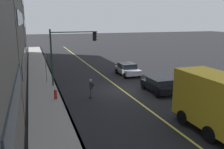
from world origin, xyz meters
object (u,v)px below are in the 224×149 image
(car_black, at_px, (159,85))
(car_silver, at_px, (127,69))
(traffic_light_mast, at_px, (70,47))
(street_sign_post, at_px, (46,66))
(truck_yellow, at_px, (222,106))
(pedestrian_with_backpack, at_px, (91,87))
(fire_hydrant, at_px, (56,95))

(car_black, relative_size, car_silver, 0.98)
(traffic_light_mast, xyz_separation_m, street_sign_post, (1.53, 2.30, -2.02))
(car_black, relative_size, truck_yellow, 0.57)
(truck_yellow, bearing_deg, pedestrian_with_backpack, 31.01)
(car_black, xyz_separation_m, street_sign_post, (6.54, 9.38, 1.15))
(pedestrian_with_backpack, distance_m, street_sign_post, 6.94)
(car_silver, distance_m, traffic_light_mast, 8.07)
(car_black, xyz_separation_m, truck_yellow, (-8.31, 0.93, 1.06))
(pedestrian_with_backpack, distance_m, fire_hydrant, 2.94)
(car_black, xyz_separation_m, car_silver, (7.26, -0.01, 0.03))
(car_silver, xyz_separation_m, pedestrian_with_backpack, (-6.82, 6.21, 0.22))
(car_silver, bearing_deg, street_sign_post, 94.33)
(pedestrian_with_backpack, relative_size, traffic_light_mast, 0.30)
(car_silver, height_order, traffic_light_mast, traffic_light_mast)
(car_silver, height_order, fire_hydrant, car_silver)
(car_black, relative_size, traffic_light_mast, 0.69)
(pedestrian_with_backpack, bearing_deg, fire_hydrant, 84.31)
(truck_yellow, bearing_deg, car_black, -6.40)
(car_black, height_order, street_sign_post, street_sign_post)
(car_black, bearing_deg, street_sign_post, 55.10)
(street_sign_post, height_order, fire_hydrant, street_sign_post)
(car_black, distance_m, pedestrian_with_backpack, 6.22)
(traffic_light_mast, bearing_deg, car_black, -125.32)
(street_sign_post, relative_size, fire_hydrant, 3.37)
(car_silver, distance_m, street_sign_post, 9.49)
(traffic_light_mast, height_order, street_sign_post, traffic_light_mast)
(car_silver, bearing_deg, car_black, 179.89)
(street_sign_post, bearing_deg, car_black, -124.90)
(truck_yellow, xyz_separation_m, pedestrian_with_backpack, (8.75, 5.26, -0.81))
(traffic_light_mast, xyz_separation_m, fire_hydrant, (-4.29, 1.99, -3.41))
(traffic_light_mast, bearing_deg, fire_hydrant, 155.07)
(car_silver, relative_size, traffic_light_mast, 0.70)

